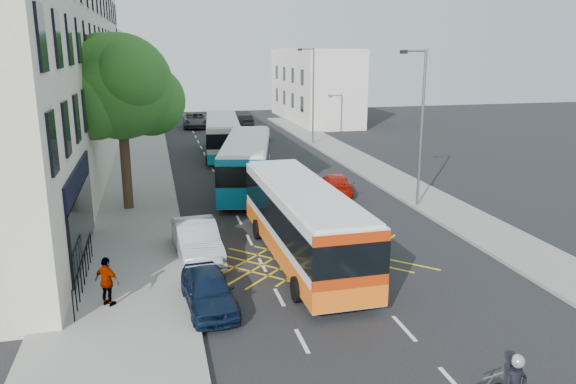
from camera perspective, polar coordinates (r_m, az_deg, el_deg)
ground at (r=17.81m, az=11.71°, el=-13.41°), size 120.00×120.00×0.00m
pavement_left at (r=30.29m, az=-15.84°, el=-1.68°), size 5.00×70.00×0.15m
pavement_right at (r=33.56m, az=12.55°, el=0.10°), size 3.00×70.00×0.15m
terrace_main at (r=39.26m, az=-24.27°, el=11.13°), size 8.30×45.00×13.50m
terrace_far at (r=69.55m, az=-19.68°, el=11.07°), size 8.00×20.00×10.00m
building_right at (r=64.82m, az=2.66°, el=10.80°), size 6.00×18.00×8.00m
street_tree at (r=29.19m, az=-16.72°, el=10.10°), size 6.30×5.70×8.80m
lamp_near at (r=29.50m, az=13.28°, el=7.09°), size 1.45×0.15×8.00m
lamp_far at (r=48.12m, az=2.46°, el=10.22°), size 1.45×0.15×8.00m
railings at (r=21.01m, az=-20.09°, el=-7.41°), size 0.08×5.60×1.14m
bus_near at (r=22.04m, az=1.51°, el=-3.04°), size 2.84×10.83×3.03m
bus_mid at (r=33.07m, az=-4.20°, el=2.93°), size 4.85×11.16×3.06m
bus_far at (r=43.93m, az=-6.66°, el=5.70°), size 3.49×10.71×2.96m
parked_car_blue at (r=18.56m, az=-8.08°, el=-9.84°), size 1.79×3.86×1.28m
parked_car_silver at (r=22.78m, az=-9.25°, el=-4.87°), size 1.89×4.68×1.51m
red_hatchback at (r=32.52m, az=4.79°, el=0.85°), size 2.10×4.13×1.15m
distant_car_grey at (r=60.09m, az=-9.39°, el=7.21°), size 2.74×5.53×1.51m
distant_car_silver at (r=51.92m, az=-2.86°, el=6.15°), size 1.79×3.98×1.33m
distant_car_dark at (r=60.71m, az=-4.46°, el=7.28°), size 1.54×3.69×1.19m
pedestrian_far at (r=19.07m, az=-17.89°, el=-8.66°), size 1.00×0.91×1.64m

